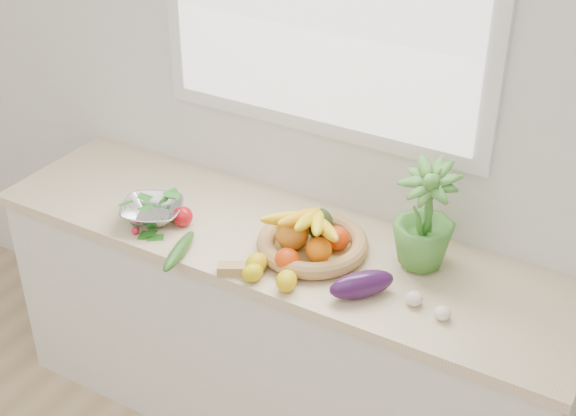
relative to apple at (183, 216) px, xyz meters
The scene contains 18 objects.
back_wall 0.68m from the apple, 49.66° to the left, with size 4.50×0.02×2.70m, color white.
counter_cabinet 0.63m from the apple, 17.49° to the left, with size 2.20×0.58×0.86m, color silver.
countertop 0.37m from the apple, 17.49° to the left, with size 2.24×0.62×0.04m, color beige.
orange_loose 0.48m from the apple, ahead, with size 0.09×0.09×0.09m, color #D53B06.
lemon_a 0.41m from the apple, 15.66° to the right, with size 0.07×0.09×0.07m, color gold.
lemon_b 0.44m from the apple, 21.36° to the right, with size 0.06×0.08×0.06m, color #D8BB0B.
lemon_c 0.55m from the apple, 15.30° to the right, with size 0.07×0.09×0.07m, color yellow.
apple is the anchor object (origin of this frame).
ginger 0.37m from the apple, 25.35° to the right, with size 0.12×0.05×0.04m, color tan.
garlic_a 0.92m from the apple, ahead, with size 0.06×0.06×0.05m, color silver.
garlic_b 0.66m from the apple, ahead, with size 0.06×0.06×0.05m, color beige.
garlic_c 1.03m from the apple, ahead, with size 0.05×0.05×0.04m, color white.
eggplant 0.76m from the apple, ahead, with size 0.09×0.22×0.09m, color #32113E.
cucumber 0.20m from the apple, 57.07° to the right, with size 0.05×0.25×0.05m, color #184E17.
radish 0.18m from the apple, 129.88° to the right, with size 0.03×0.03×0.03m, color #BB1731.
potted_herb 0.90m from the apple, 13.42° to the left, with size 0.21×0.21×0.38m, color #458931.
fruit_basket 0.50m from the apple, 10.52° to the left, with size 0.44×0.44×0.19m.
colander_with_spinach 0.12m from the apple, 160.69° to the right, with size 0.30×0.30×0.12m.
Camera 1 is at (1.25, -0.12, 2.50)m, focal length 50.00 mm.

